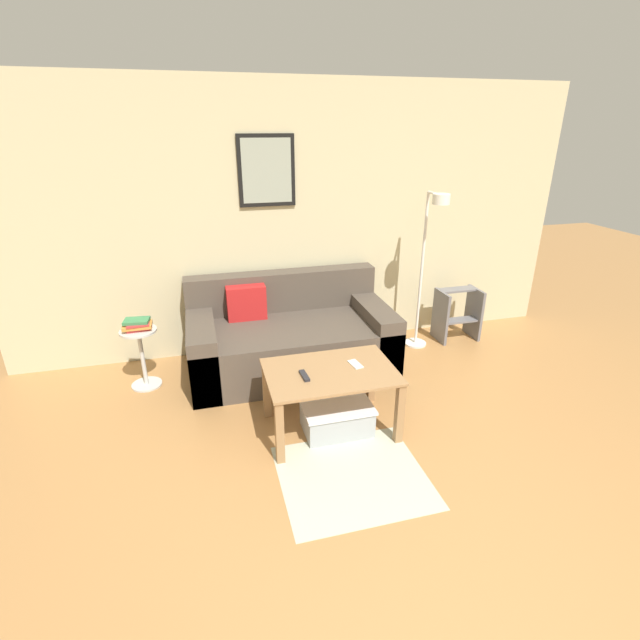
# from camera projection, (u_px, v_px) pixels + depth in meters

# --- Properties ---
(wall_back) EXTENTS (5.60, 0.09, 2.55)m
(wall_back) POSITION_uv_depth(u_px,v_px,m) (299.00, 221.00, 4.49)
(wall_back) COLOR #C6BC93
(wall_back) RESTS_ON ground_plane
(area_rug) EXTENTS (0.95, 0.86, 0.01)m
(area_rug) POSITION_uv_depth(u_px,v_px,m) (353.00, 476.00, 3.06)
(area_rug) COLOR #B2B79E
(area_rug) RESTS_ON ground_plane
(couch) EXTENTS (1.85, 0.99, 0.84)m
(couch) POSITION_uv_depth(u_px,v_px,m) (290.00, 338.00, 4.36)
(couch) COLOR #4C4238
(couch) RESTS_ON ground_plane
(coffee_table) EXTENTS (0.95, 0.64, 0.50)m
(coffee_table) POSITION_uv_depth(u_px,v_px,m) (330.00, 382.00, 3.40)
(coffee_table) COLOR #997047
(coffee_table) RESTS_ON ground_plane
(storage_bin) EXTENTS (0.52, 0.36, 0.22)m
(storage_bin) POSITION_uv_depth(u_px,v_px,m) (337.00, 417.00, 3.49)
(storage_bin) COLOR #9EA3A8
(storage_bin) RESTS_ON ground_plane
(floor_lamp) EXTENTS (0.23, 0.44, 1.59)m
(floor_lamp) POSITION_uv_depth(u_px,v_px,m) (429.00, 255.00, 4.42)
(floor_lamp) COLOR white
(floor_lamp) RESTS_ON ground_plane
(side_table) EXTENTS (0.31, 0.31, 0.54)m
(side_table) POSITION_uv_depth(u_px,v_px,m) (142.00, 353.00, 4.01)
(side_table) COLOR silver
(side_table) RESTS_ON ground_plane
(book_stack) EXTENTS (0.24, 0.19, 0.09)m
(book_stack) POSITION_uv_depth(u_px,v_px,m) (137.00, 324.00, 3.92)
(book_stack) COLOR #B73333
(book_stack) RESTS_ON side_table
(remote_control) EXTENTS (0.05, 0.15, 0.02)m
(remote_control) POSITION_uv_depth(u_px,v_px,m) (304.00, 376.00, 3.27)
(remote_control) COLOR #232328
(remote_control) RESTS_ON coffee_table
(cell_phone) EXTENTS (0.09, 0.15, 0.01)m
(cell_phone) POSITION_uv_depth(u_px,v_px,m) (355.00, 364.00, 3.45)
(cell_phone) COLOR silver
(cell_phone) RESTS_ON coffee_table
(step_stool) EXTENTS (0.43, 0.31, 0.55)m
(step_stool) POSITION_uv_depth(u_px,v_px,m) (457.00, 313.00, 4.94)
(step_stool) COLOR slate
(step_stool) RESTS_ON ground_plane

